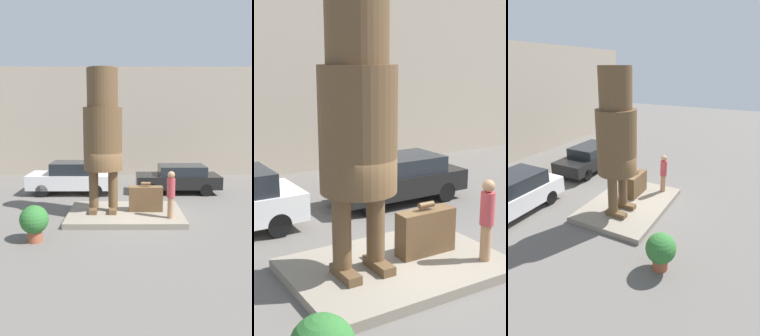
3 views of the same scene
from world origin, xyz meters
TOP-DOWN VIEW (x-y plane):
  - ground_plane at (0.00, 0.00)m, footprint 60.00×60.00m
  - pedestal at (0.00, 0.00)m, footprint 4.36×3.04m
  - building_backdrop at (0.00, 9.32)m, footprint 28.00×0.60m
  - statue_figure at (-0.84, 0.04)m, footprint 1.45×1.45m
  - giant_suitcase at (0.79, 0.09)m, footprint 1.30×0.42m
  - tourist at (1.63, -0.85)m, footprint 0.29×0.29m
  - parked_car_white at (-2.63, 3.90)m, footprint 4.18×1.80m
  - parked_car_black at (2.71, 4.03)m, footprint 4.15×1.76m
  - planter_pot at (-2.81, -2.54)m, footprint 0.88×0.88m

SIDE VIEW (x-z plane):
  - ground_plane at x=0.00m, z-range 0.00..0.00m
  - pedestal at x=0.00m, z-range 0.00..0.20m
  - planter_pot at x=-2.81m, z-range 0.09..1.24m
  - giant_suitcase at x=0.79m, z-range 0.12..1.26m
  - parked_car_black at x=2.71m, z-range 0.05..1.45m
  - parked_car_white at x=-2.63m, z-range 0.03..1.61m
  - tourist at x=1.63m, z-range 0.29..2.01m
  - statue_figure at x=-0.84m, z-range 0.66..6.02m
  - building_backdrop at x=0.00m, z-range 0.00..6.93m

